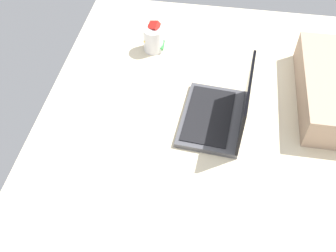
% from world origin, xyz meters
% --- Properties ---
extents(bed_mattress, '(1.80, 1.40, 0.18)m').
position_xyz_m(bed_mattress, '(0.00, 0.00, 0.09)').
color(bed_mattress, beige).
rests_on(bed_mattress, ground).
extents(laptop, '(0.35, 0.26, 0.23)m').
position_xyz_m(laptop, '(-0.12, 0.00, 0.22)').
color(laptop, '#4C4C51').
rests_on(laptop, bed_mattress).
extents(snack_cup, '(0.09, 0.10, 0.14)m').
position_xyz_m(snack_cup, '(-0.51, -0.33, 0.24)').
color(snack_cup, silver).
rests_on(snack_cup, bed_mattress).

